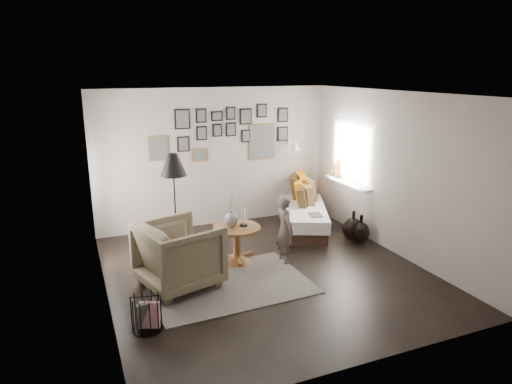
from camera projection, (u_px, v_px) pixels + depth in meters
name	position (u px, v px, depth m)	size (l,w,h in m)	color
ground	(266.00, 272.00, 6.79)	(4.80, 4.80, 0.00)	black
wall_back	(215.00, 158.00, 8.59)	(4.50, 4.50, 0.00)	gray
wall_front	(368.00, 246.00, 4.31)	(4.50, 4.50, 0.00)	gray
wall_left	(100.00, 205.00, 5.62)	(4.80, 4.80, 0.00)	gray
wall_right	(395.00, 174.00, 7.29)	(4.80, 4.80, 0.00)	gray
ceiling	(267.00, 94.00, 6.11)	(4.80, 4.80, 0.00)	white
door_left	(96.00, 199.00, 6.76)	(0.00, 2.14, 2.14)	white
window_right	(343.00, 178.00, 8.55)	(0.15, 1.32, 1.30)	white
gallery_wall	(229.00, 134.00, 8.57)	(2.74, 0.03, 1.08)	brown
wall_sconce	(295.00, 146.00, 8.89)	(0.18, 0.36, 0.16)	white
rug	(230.00, 284.00, 6.38)	(2.18, 1.53, 0.01)	#B1A99C
pedestal_table	(237.00, 246.00, 7.08)	(0.73, 0.73, 0.58)	brown
vase	(231.00, 217.00, 6.95)	(0.21, 0.21, 0.52)	black
candles	(243.00, 218.00, 7.01)	(0.13, 0.13, 0.27)	black
daybed	(301.00, 212.00, 8.66)	(1.52, 2.04, 0.93)	black
magazine_on_daybed	(315.00, 215.00, 8.04)	(0.21, 0.28, 0.02)	black
armchair	(179.00, 255.00, 6.25)	(0.98, 1.01, 0.92)	brown
armchair_cushion	(180.00, 251.00, 6.30)	(0.42, 0.42, 0.10)	beige
floor_lamp	(173.00, 169.00, 6.84)	(0.40, 0.40, 1.71)	black
magazine_basket	(147.00, 313.00, 5.24)	(0.40, 0.40, 0.42)	black
demijohn_large	(353.00, 229.00, 7.97)	(0.36, 0.36, 0.54)	black
demijohn_small	(361.00, 232.00, 7.90)	(0.32, 0.32, 0.49)	black
child	(285.00, 230.00, 7.01)	(0.39, 0.25, 1.06)	brown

